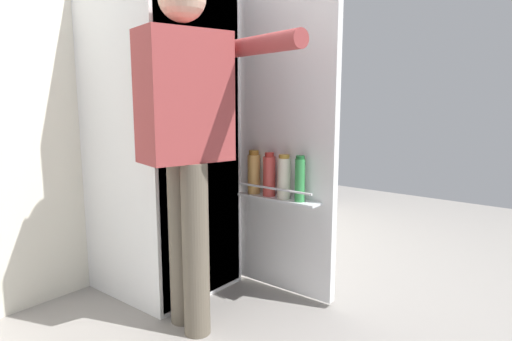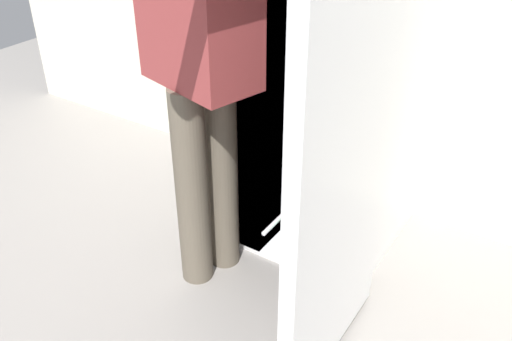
# 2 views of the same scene
# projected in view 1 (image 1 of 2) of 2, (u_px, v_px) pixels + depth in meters

# --- Properties ---
(ground_plane) EXTENTS (6.47, 6.47, 0.00)m
(ground_plane) POSITION_uv_depth(u_px,v_px,m) (240.00, 312.00, 2.21)
(ground_plane) COLOR gray
(kitchen_wall) EXTENTS (4.40, 0.10, 2.41)m
(kitchen_wall) POSITION_uv_depth(u_px,v_px,m) (120.00, 75.00, 2.59)
(kitchen_wall) COLOR silver
(kitchen_wall) RESTS_ON ground_plane
(refrigerator) EXTENTS (0.66, 1.22, 1.70)m
(refrigerator) POSITION_uv_depth(u_px,v_px,m) (170.00, 139.00, 2.41)
(refrigerator) COLOR white
(refrigerator) RESTS_ON ground_plane
(person) EXTENTS (0.53, 0.74, 1.59)m
(person) POSITION_uv_depth(u_px,v_px,m) (187.00, 127.00, 1.92)
(person) COLOR #665B4C
(person) RESTS_ON ground_plane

